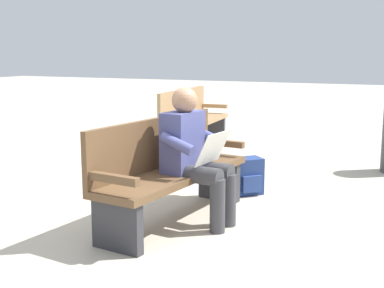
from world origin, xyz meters
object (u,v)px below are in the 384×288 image
bench_near (169,169)px  bench_far (192,118)px  person_seated (194,152)px  backpack (247,176)px

bench_near → bench_far: size_ratio=1.01×
person_seated → bench_far: (-3.20, -1.48, -0.17)m
person_seated → bench_far: person_seated is taller
person_seated → backpack: person_seated is taller
bench_near → backpack: 1.18m
backpack → person_seated: bearing=-6.5°
person_seated → backpack: bearing=-179.7°
bench_near → person_seated: 0.29m
bench_far → backpack: bearing=33.1°
person_seated → bench_near: bearing=-80.0°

